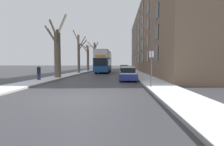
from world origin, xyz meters
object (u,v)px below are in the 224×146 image
parked_car_1 (126,72)px  bare_tree_left_3 (95,55)px  double_decker_bus (104,60)px  parked_car_4 (124,69)px  bare_tree_left_1 (79,53)px  pedestrian_left_sidewalk (39,72)px  parked_car_2 (125,70)px  street_sign_post (151,67)px  bare_tree_left_0 (57,50)px  parked_car_3 (124,69)px  parked_car_0 (128,74)px  bare_tree_left_2 (88,57)px  oncoming_van (105,65)px

parked_car_1 → bare_tree_left_3: bearing=106.8°
double_decker_bus → parked_car_4: bearing=52.0°
bare_tree_left_1 → pedestrian_left_sidewalk: bearing=-92.9°
parked_car_2 → street_sign_post: bearing=-85.5°
bare_tree_left_0 → parked_car_3: bare_tree_left_0 is taller
parked_car_0 → parked_car_2: size_ratio=0.97×
bare_tree_left_2 → bare_tree_left_0: bearing=-89.4°
bare_tree_left_3 → parked_car_0: bearing=-75.7°
bare_tree_left_2 → double_decker_bus: 7.18m
bare_tree_left_2 → parked_car_0: bearing=-69.2°
bare_tree_left_1 → double_decker_bus: bare_tree_left_1 is taller
parked_car_0 → parked_car_4: 21.85m
bare_tree_left_3 → parked_car_2: (8.38, -21.96, -3.77)m
parked_car_3 → parked_car_4: 5.13m
parked_car_2 → pedestrian_left_sidewalk: size_ratio=2.85×
bare_tree_left_0 → bare_tree_left_1: (0.05, 10.60, 0.36)m
bare_tree_left_1 → parked_car_4: bearing=48.8°
bare_tree_left_2 → pedestrian_left_sidewalk: 23.82m
parked_car_2 → double_decker_bus: bearing=127.0°
parked_car_4 → parked_car_1: bearing=-90.0°
bare_tree_left_3 → double_decker_bus: bare_tree_left_3 is taller
parked_car_4 → bare_tree_left_3: bearing=126.9°
double_decker_bus → parked_car_2: size_ratio=2.55×
bare_tree_left_0 → bare_tree_left_2: bare_tree_left_0 is taller
pedestrian_left_sidewalk → parked_car_3: bearing=40.7°
parked_car_4 → double_decker_bus: bearing=-128.0°
street_sign_post → double_decker_bus: bearing=103.6°
parked_car_4 → parked_car_2: bearing=-90.0°
bare_tree_left_1 → bare_tree_left_0: bearing=-90.3°
street_sign_post → bare_tree_left_1: bearing=117.0°
pedestrian_left_sidewalk → parked_car_0: bearing=-13.7°
parked_car_2 → street_sign_post: 17.36m
bare_tree_left_2 → oncoming_van: bearing=69.3°
parked_car_3 → parked_car_2: bearing=-90.0°
bare_tree_left_1 → street_sign_post: bare_tree_left_1 is taller
bare_tree_left_1 → bare_tree_left_3: 20.51m
bare_tree_left_0 → bare_tree_left_1: size_ratio=1.04×
parked_car_2 → oncoming_van: size_ratio=0.82×
bare_tree_left_0 → parked_car_2: bearing=48.0°
parked_car_0 → pedestrian_left_sidewalk: bearing=-170.5°
bare_tree_left_2 → parked_car_3: (8.45, -5.48, -2.70)m
bare_tree_left_3 → parked_car_4: bearing=-53.1°
parked_car_4 → pedestrian_left_sidewalk: 24.97m
bare_tree_left_1 → double_decker_bus: (4.04, 4.04, -1.29)m
bare_tree_left_1 → bare_tree_left_3: bearing=90.5°
bare_tree_left_1 → parked_car_0: 15.25m
bare_tree_left_3 → parked_car_3: bare_tree_left_3 is taller
bare_tree_left_0 → parked_car_1: (8.23, 3.40, -2.70)m
bare_tree_left_2 → parked_car_3: size_ratio=1.51×
parked_car_2 → pedestrian_left_sidewalk: 15.36m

